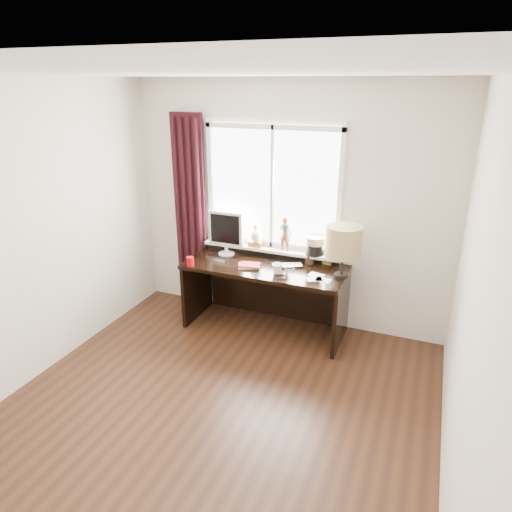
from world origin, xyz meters
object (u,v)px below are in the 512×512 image
at_px(desk, 268,283).
at_px(table_lamp, 344,242).
at_px(monitor, 226,231).
at_px(laptop, 288,265).
at_px(mug, 277,268).
at_px(red_cup, 190,261).

height_order(desk, table_lamp, table_lamp).
bearing_deg(table_lamp, monitor, 173.92).
xyz_separation_m(laptop, mug, (-0.05, -0.21, 0.04)).
xyz_separation_m(laptop, desk, (-0.23, 0.03, -0.26)).
distance_m(mug, red_cup, 0.92).
relative_size(red_cup, monitor, 0.20).
height_order(desk, monitor, monitor).
bearing_deg(mug, table_lamp, 14.29).
relative_size(mug, table_lamp, 0.21).
relative_size(laptop, desk, 0.17).
distance_m(mug, desk, 0.43).
distance_m(laptop, desk, 0.35).
bearing_deg(desk, red_cup, -151.19).
xyz_separation_m(desk, table_lamp, (0.80, -0.09, 0.61)).
bearing_deg(red_cup, desk, 28.81).
bearing_deg(laptop, desk, 144.46).
xyz_separation_m(laptop, red_cup, (-0.95, -0.36, 0.04)).
height_order(mug, red_cup, mug).
bearing_deg(red_cup, monitor, 65.81).
height_order(laptop, mug, mug).
bearing_deg(monitor, table_lamp, -6.08).
relative_size(mug, monitor, 0.22).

